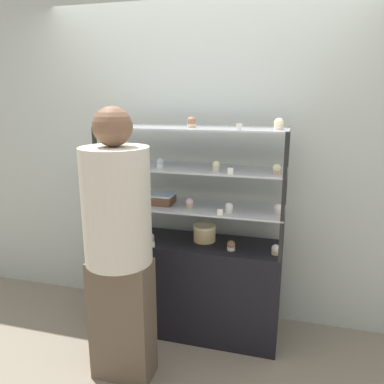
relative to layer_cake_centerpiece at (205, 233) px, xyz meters
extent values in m
plane|color=gray|center=(-0.09, -0.04, -0.81)|extent=(20.00, 20.00, 0.00)
cube|color=#A8B2AD|center=(-0.09, 0.32, 0.49)|extent=(8.00, 0.05, 2.60)
cube|color=black|center=(-0.09, -0.04, -0.43)|extent=(1.33, 0.42, 0.74)
cube|color=black|center=(-0.74, 0.16, 0.08)|extent=(0.02, 0.02, 0.28)
cube|color=black|center=(0.56, 0.16, 0.08)|extent=(0.02, 0.02, 0.28)
cube|color=black|center=(-0.74, -0.23, 0.08)|extent=(0.02, 0.02, 0.28)
cube|color=black|center=(0.56, -0.23, 0.08)|extent=(0.02, 0.02, 0.28)
cube|color=#B7BCC6|center=(-0.09, -0.04, 0.21)|extent=(1.33, 0.42, 0.01)
cube|color=black|center=(-0.74, 0.16, 0.36)|extent=(0.02, 0.02, 0.28)
cube|color=black|center=(0.56, 0.16, 0.36)|extent=(0.02, 0.02, 0.28)
cube|color=black|center=(-0.74, -0.23, 0.36)|extent=(0.02, 0.02, 0.28)
cube|color=black|center=(0.56, -0.23, 0.36)|extent=(0.02, 0.02, 0.28)
cube|color=#B7BCC6|center=(-0.09, -0.04, 0.50)|extent=(1.33, 0.42, 0.01)
cube|color=black|center=(-0.74, 0.16, 0.64)|extent=(0.02, 0.02, 0.28)
cube|color=black|center=(0.56, 0.16, 0.64)|extent=(0.02, 0.02, 0.28)
cube|color=black|center=(-0.74, -0.23, 0.64)|extent=(0.02, 0.02, 0.28)
cube|color=black|center=(0.56, -0.23, 0.64)|extent=(0.02, 0.02, 0.28)
cube|color=#B7BCC6|center=(-0.09, -0.04, 0.78)|extent=(1.33, 0.42, 0.01)
cylinder|color=#DBBC84|center=(0.00, 0.00, -0.01)|extent=(0.16, 0.16, 0.10)
cylinder|color=#F4EAB2|center=(0.00, 0.00, 0.05)|extent=(0.17, 0.17, 0.02)
cube|color=brown|center=(-0.35, -0.06, 0.25)|extent=(0.24, 0.17, 0.06)
cube|color=silver|center=(-0.35, -0.06, 0.29)|extent=(0.24, 0.17, 0.01)
cylinder|color=#CCB28C|center=(-0.69, -0.09, -0.05)|extent=(0.06, 0.06, 0.03)
sphere|color=silver|center=(-0.69, -0.09, -0.02)|extent=(0.06, 0.06, 0.06)
cylinder|color=beige|center=(-0.38, -0.14, -0.05)|extent=(0.06, 0.06, 0.03)
sphere|color=white|center=(-0.38, -0.14, -0.02)|extent=(0.06, 0.06, 0.06)
cylinder|color=white|center=(0.22, -0.12, -0.05)|extent=(0.06, 0.06, 0.03)
sphere|color=#8C5B42|center=(0.22, -0.12, -0.02)|extent=(0.06, 0.06, 0.06)
cylinder|color=#CCB28C|center=(0.53, -0.11, -0.05)|extent=(0.06, 0.06, 0.03)
sphere|color=white|center=(0.53, -0.11, -0.02)|extent=(0.06, 0.06, 0.06)
cube|color=white|center=(-0.33, -0.22, -0.04)|extent=(0.04, 0.00, 0.04)
cylinder|color=beige|center=(-0.70, -0.11, 0.23)|extent=(0.05, 0.05, 0.03)
sphere|color=#F4EAB2|center=(-0.70, -0.11, 0.26)|extent=(0.05, 0.05, 0.05)
cylinder|color=#CCB28C|center=(-0.09, -0.10, 0.23)|extent=(0.05, 0.05, 0.03)
sphere|color=silver|center=(-0.09, -0.10, 0.26)|extent=(0.05, 0.05, 0.05)
cylinder|color=white|center=(0.20, -0.14, 0.23)|extent=(0.05, 0.05, 0.03)
sphere|color=white|center=(0.20, -0.14, 0.26)|extent=(0.05, 0.05, 0.05)
cylinder|color=beige|center=(0.53, -0.09, 0.23)|extent=(0.05, 0.05, 0.03)
sphere|color=white|center=(0.53, -0.09, 0.26)|extent=(0.05, 0.05, 0.05)
cube|color=white|center=(0.16, -0.22, 0.24)|extent=(0.04, 0.00, 0.04)
cylinder|color=beige|center=(-0.68, -0.14, 0.52)|extent=(0.05, 0.05, 0.03)
sphere|color=#F4EAB2|center=(-0.68, -0.14, 0.55)|extent=(0.05, 0.05, 0.05)
cylinder|color=white|center=(-0.30, -0.12, 0.52)|extent=(0.05, 0.05, 0.03)
sphere|color=silver|center=(-0.30, -0.12, 0.55)|extent=(0.05, 0.05, 0.05)
cylinder|color=beige|center=(0.11, -0.13, 0.52)|extent=(0.05, 0.05, 0.03)
sphere|color=#F4EAB2|center=(0.11, -0.13, 0.55)|extent=(0.05, 0.05, 0.05)
cylinder|color=#CCB28C|center=(0.51, -0.14, 0.52)|extent=(0.05, 0.05, 0.03)
sphere|color=#F4EAB2|center=(0.51, -0.14, 0.55)|extent=(0.05, 0.05, 0.05)
cube|color=white|center=(0.22, -0.22, 0.52)|extent=(0.04, 0.00, 0.04)
cylinder|color=white|center=(-0.69, -0.09, 0.80)|extent=(0.06, 0.06, 0.03)
sphere|color=silver|center=(-0.69, -0.09, 0.83)|extent=(0.06, 0.06, 0.06)
cylinder|color=#CCB28C|center=(-0.08, -0.09, 0.80)|extent=(0.06, 0.06, 0.03)
sphere|color=#8C5B42|center=(-0.08, -0.09, 0.83)|extent=(0.06, 0.06, 0.06)
cylinder|color=beige|center=(0.50, -0.10, 0.80)|extent=(0.06, 0.06, 0.03)
sphere|color=#F4EAB2|center=(0.50, -0.10, 0.83)|extent=(0.06, 0.06, 0.06)
cube|color=white|center=(0.27, -0.22, 0.81)|extent=(0.04, 0.00, 0.04)
cube|color=brown|center=(-0.39, -0.63, -0.40)|extent=(0.39, 0.21, 0.81)
cylinder|color=beige|center=(-0.39, -0.63, 0.36)|extent=(0.41, 0.41, 0.71)
sphere|color=brown|center=(-0.39, -0.63, 0.83)|extent=(0.23, 0.23, 0.23)
camera|label=1|loc=(0.61, -2.57, 0.99)|focal=35.00mm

